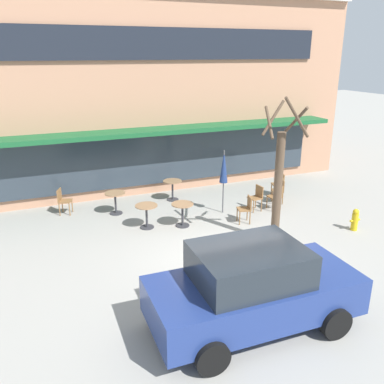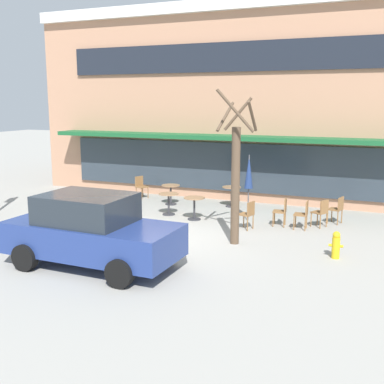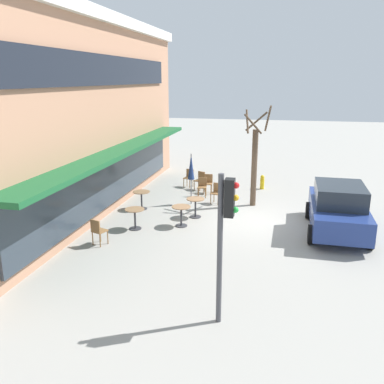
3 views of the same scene
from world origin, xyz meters
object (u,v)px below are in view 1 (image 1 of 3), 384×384
object	(u,v)px
cafe_table_by_tree	(173,187)
cafe_chair_4	(276,195)
cafe_table_streetside	(147,212)
cafe_chair_5	(257,196)
patio_umbrella_green_folded	(224,167)
street_tree	(279,180)
parked_sedan	(253,288)
cafe_table_near_wall	(182,211)
cafe_chair_3	(279,183)
cafe_table_mid_patio	(115,199)
cafe_chair_0	(246,207)
fire_hydrant	(355,220)
cafe_chair_1	(280,189)
cafe_chair_2	(63,199)

from	to	relation	value
cafe_table_by_tree	cafe_chair_4	distance (m)	3.79
cafe_table_streetside	cafe_chair_5	distance (m)	3.98
patio_umbrella_green_folded	street_tree	world-z (taller)	street_tree
patio_umbrella_green_folded	parked_sedan	distance (m)	6.21
cafe_table_by_tree	street_tree	bearing A→B (deg)	-70.71
parked_sedan	street_tree	size ratio (longest dim) A/B	1.00
cafe_table_near_wall	cafe_chair_5	xyz separation A→B (m)	(2.88, 0.30, 0.01)
cafe_table_streetside	cafe_chair_3	world-z (taller)	cafe_chair_3
cafe_table_mid_patio	cafe_chair_3	size ratio (longest dim) A/B	0.85
cafe_table_streetside	cafe_table_by_tree	xyz separation A→B (m)	(1.61, 2.10, 0.00)
cafe_table_streetside	patio_umbrella_green_folded	distance (m)	3.02
cafe_chair_0	fire_hydrant	xyz separation A→B (m)	(2.84, -1.81, -0.17)
cafe_chair_0	cafe_chair_1	distance (m)	2.35
patio_umbrella_green_folded	cafe_chair_4	bearing A→B (deg)	-12.08
cafe_table_near_wall	cafe_chair_4	size ratio (longest dim) A/B	0.85
cafe_table_streetside	patio_umbrella_green_folded	xyz separation A→B (m)	(2.79, 0.25, 1.11)
cafe_table_streetside	cafe_chair_1	bearing A→B (deg)	3.66
parked_sedan	fire_hydrant	distance (m)	6.10
cafe_chair_2	street_tree	bearing A→B (deg)	-39.86
cafe_chair_3	street_tree	xyz separation A→B (m)	(-2.39, -3.37, 1.37)
street_tree	cafe_chair_3	bearing A→B (deg)	54.67
cafe_table_streetside	cafe_chair_4	bearing A→B (deg)	-1.80
cafe_table_mid_patio	parked_sedan	bearing A→B (deg)	-80.05
cafe_table_by_tree	cafe_chair_1	xyz separation A→B (m)	(3.54, -1.77, 0.01)
cafe_chair_3	fire_hydrant	bearing A→B (deg)	-84.18
fire_hydrant	cafe_chair_3	bearing A→B (deg)	95.82
fire_hydrant	cafe_chair_2	bearing A→B (deg)	149.66
street_tree	cafe_chair_0	bearing A→B (deg)	93.04
cafe_chair_5	cafe_chair_0	bearing A→B (deg)	-137.14
cafe_chair_0	cafe_chair_3	size ratio (longest dim) A/B	1.00
cafe_chair_2	cafe_chair_4	xyz separation A→B (m)	(6.98, -2.35, 0.00)
cafe_table_near_wall	cafe_chair_3	bearing A→B (deg)	15.99
cafe_table_near_wall	street_tree	world-z (taller)	street_tree
cafe_table_streetside	cafe_chair_0	bearing A→B (deg)	-14.77
cafe_chair_2	fire_hydrant	bearing A→B (deg)	-30.34
cafe_table_streetside	patio_umbrella_green_folded	bearing A→B (deg)	5.21
cafe_chair_2	cafe_chair_1	bearing A→B (deg)	-14.10
cafe_table_near_wall	cafe_chair_1	distance (m)	4.11
patio_umbrella_green_folded	fire_hydrant	xyz separation A→B (m)	(3.14, -2.88, -1.27)
cafe_chair_3	cafe_chair_5	xyz separation A→B (m)	(-1.59, -0.98, 0.00)
cafe_chair_1	parked_sedan	bearing A→B (deg)	-128.09
cafe_chair_1	fire_hydrant	xyz separation A→B (m)	(0.78, -2.95, -0.17)
cafe_table_by_tree	cafe_table_near_wall	bearing A→B (deg)	-102.25
patio_umbrella_green_folded	cafe_chair_3	xyz separation A→B (m)	(2.77, 0.73, -1.10)
cafe_chair_3	street_tree	distance (m)	4.35
cafe_chair_3	cafe_chair_5	bearing A→B (deg)	-148.21
cafe_table_mid_patio	cafe_chair_4	size ratio (longest dim) A/B	0.85
cafe_table_near_wall	cafe_chair_5	distance (m)	2.90
cafe_chair_0	cafe_chair_1	bearing A→B (deg)	29.17
cafe_table_mid_patio	cafe_chair_2	size ratio (longest dim) A/B	0.85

